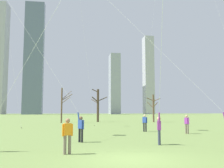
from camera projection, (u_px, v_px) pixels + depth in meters
The scene contains 14 objects.
ground_plane at pixel (132, 159), 10.44m from camera, with size 400.00×400.00×0.00m, color olive.
kite_flyer_midfield_right_yellow at pixel (54, 82), 17.24m from camera, with size 9.50×5.43×16.03m.
kite_flyer_far_back_white at pixel (11, 97), 12.44m from camera, with size 5.44×2.04×10.58m.
kite_flyer_midfield_center_teal at pixel (160, 90), 13.64m from camera, with size 2.07×6.83×9.71m.
kite_flyer_foreground_right_orange at pixel (191, 87), 20.13m from camera, with size 11.22×8.63×16.70m.
bystander_far_off_by_trees at pixel (187, 123), 22.25m from camera, with size 0.32×0.48×1.62m.
bystander_strolling_midfield at pixel (67, 134), 11.74m from camera, with size 0.49×0.29×1.62m.
bystander_watching_nearby at pixel (145, 122), 24.57m from camera, with size 0.40×0.38×1.62m.
bare_tree_center at pixel (98, 104), 47.07m from camera, with size 2.94×2.07×6.01m.
bare_tree_right_of_center at pixel (62, 104), 43.19m from camera, with size 1.89×1.00×5.88m.
bare_tree_leftmost at pixel (153, 107), 46.11m from camera, with size 2.18×2.40×4.92m.
skyline_mid_tower_left at pixel (34, 58), 156.51m from camera, with size 11.45×5.51×68.72m.
skyline_wide_slab at pixel (148, 75), 170.97m from camera, with size 6.07×8.15×51.44m.
skyline_slender_spire at pixel (114, 84), 169.24m from camera, with size 6.43×11.87×39.20m.
Camera 1 is at (-2.28, -10.49, 1.94)m, focal length 41.36 mm.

